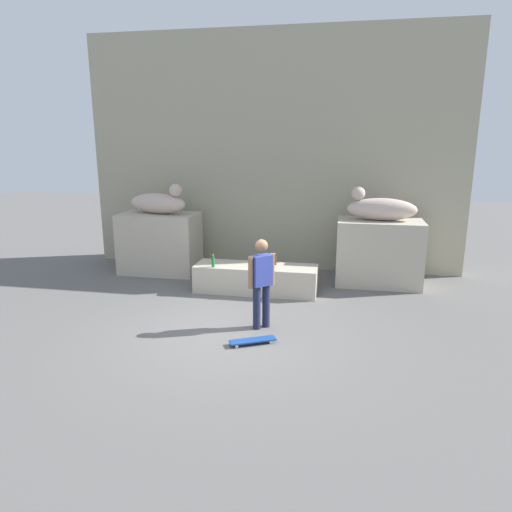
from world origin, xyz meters
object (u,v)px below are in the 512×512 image
skater (261,280)px  bottle_green (213,262)px  statue_reclining_left (159,203)px  skateboard (253,340)px  bottle_orange (262,265)px  bottle_brown (275,260)px  statue_reclining_right (380,208)px

skater → bottle_green: bearing=87.5°
statue_reclining_left → skateboard: 5.36m
bottle_orange → bottle_brown: (0.21, 0.47, 0.00)m
bottle_green → bottle_orange: size_ratio=1.10×
bottle_orange → skateboard: bearing=-83.5°
statue_reclining_left → bottle_green: size_ratio=5.88×
statue_reclining_right → bottle_orange: bearing=32.6°
statue_reclining_right → bottle_orange: (-2.52, -1.46, -1.11)m
statue_reclining_right → bottle_brown: (-2.31, -0.99, -1.11)m
skateboard → bottle_brown: bearing=64.2°
skater → statue_reclining_left: bearing=93.8°
skateboard → bottle_brown: bottle_brown is taller
statue_reclining_right → skater: 4.00m
bottle_orange → bottle_brown: bearing=65.9°
statue_reclining_right → bottle_green: (-3.64, -1.45, -1.10)m
bottle_green → bottle_orange: bearing=-0.4°
bottle_green → statue_reclining_right: bearing=21.8°
skater → bottle_orange: size_ratio=6.45×
statue_reclining_right → bottle_brown: statue_reclining_right is taller
skateboard → bottle_green: size_ratio=2.81×
statue_reclining_right → bottle_orange: size_ratio=6.27×
bottle_green → bottle_brown: 1.40m
bottle_brown → bottle_orange: bearing=-114.1°
skateboard → bottle_green: 2.92m
bottle_green → skater: bearing=-51.0°
bottle_orange → statue_reclining_left: bearing=153.6°
skater → skateboard: (-0.02, -0.74, -0.86)m
statue_reclining_right → bottle_brown: 2.75m
statue_reclining_left → skateboard: statue_reclining_left is taller
bottle_brown → skateboard: bearing=-88.6°
bottle_green → bottle_orange: (1.11, -0.01, -0.01)m
statue_reclining_right → skater: bearing=57.7°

